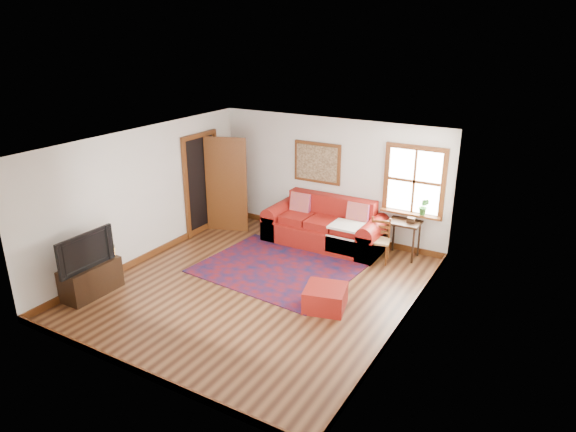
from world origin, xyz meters
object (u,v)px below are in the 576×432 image
Objects in this scene: ladder_back_chair at (380,239)px; red_leather_sofa at (325,229)px; media_cabinet at (91,279)px; red_ottoman at (325,298)px; side_table at (404,228)px.

red_leather_sofa is at bearing 170.48° from ladder_back_chair.
ladder_back_chair reaches higher than media_cabinet.
ladder_back_chair is (1.23, -0.21, 0.13)m from red_leather_sofa.
media_cabinet reaches higher than red_ottoman.
media_cabinet is at bearing -122.01° from red_leather_sofa.
media_cabinet is (-3.64, -3.64, -0.17)m from ladder_back_chair.
ladder_back_chair is (-0.34, -0.37, -0.16)m from side_table.
ladder_back_chair is (0.09, 2.11, 0.26)m from red_ottoman.
red_leather_sofa is at bearing 57.99° from media_cabinet.
red_ottoman is at bearing -63.71° from red_leather_sofa.
red_leather_sofa is 3.35× the size of side_table.
red_ottoman is at bearing 23.27° from media_cabinet.
ladder_back_chair is at bearing 72.98° from red_ottoman.
ladder_back_chair reaches higher than side_table.
red_ottoman is 3.87m from media_cabinet.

